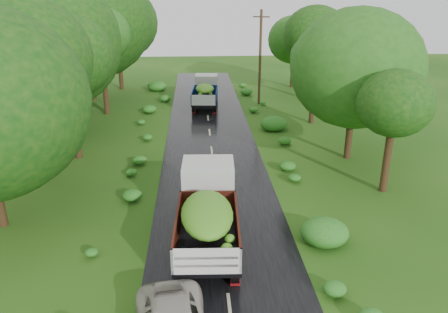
{
  "coord_description": "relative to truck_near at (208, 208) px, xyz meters",
  "views": [
    {
      "loc": [
        -1.02,
        -12.38,
        10.63
      ],
      "look_at": [
        0.49,
        10.43,
        1.7
      ],
      "focal_mm": 35.0,
      "sensor_mm": 36.0,
      "label": 1
    }
  ],
  "objects": [
    {
      "name": "truck_near",
      "position": [
        0.0,
        0.0,
        0.0
      ],
      "size": [
        2.77,
        7.1,
        2.94
      ],
      "rotation": [
        0.0,
        0.0,
        -0.04
      ],
      "color": "black",
      "rests_on": "ground"
    },
    {
      "name": "road",
      "position": [
        0.61,
        0.56,
        -1.65
      ],
      "size": [
        6.5,
        80.0,
        0.02
      ],
      "primitive_type": "cube",
      "color": "black",
      "rests_on": "ground"
    },
    {
      "name": "shrubs",
      "position": [
        0.61,
        9.56,
        -1.31
      ],
      "size": [
        11.9,
        44.0,
        0.7
      ],
      "color": "#165E1A",
      "rests_on": "ground"
    },
    {
      "name": "road_lines",
      "position": [
        0.61,
        1.56,
        -1.64
      ],
      "size": [
        0.12,
        69.6,
        0.0
      ],
      "color": "#BFB78C",
      "rests_on": "road"
    },
    {
      "name": "trees_left",
      "position": [
        -9.88,
        17.51,
        5.24
      ],
      "size": [
        7.3,
        33.86,
        10.0
      ],
      "color": "black",
      "rests_on": "ground"
    },
    {
      "name": "utility_pole",
      "position": [
        5.67,
        24.05,
        2.83
      ],
      "size": [
        1.5,
        0.53,
        8.73
      ],
      "rotation": [
        0.0,
        0.0,
        -0.28
      ],
      "color": "#382616",
      "rests_on": "ground"
    },
    {
      "name": "ground",
      "position": [
        0.61,
        -4.44,
        -1.66
      ],
      "size": [
        120.0,
        120.0,
        0.0
      ],
      "primitive_type": "plane",
      "color": "#19460F",
      "rests_on": "ground"
    },
    {
      "name": "truck_far",
      "position": [
        0.54,
        23.72,
        -0.19
      ],
      "size": [
        2.68,
        6.36,
        2.61
      ],
      "rotation": [
        0.0,
        0.0,
        -0.08
      ],
      "color": "black",
      "rests_on": "ground"
    },
    {
      "name": "trees_right",
      "position": [
        10.08,
        17.95,
        3.94
      ],
      "size": [
        5.43,
        30.06,
        7.85
      ],
      "color": "black",
      "rests_on": "ground"
    }
  ]
}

